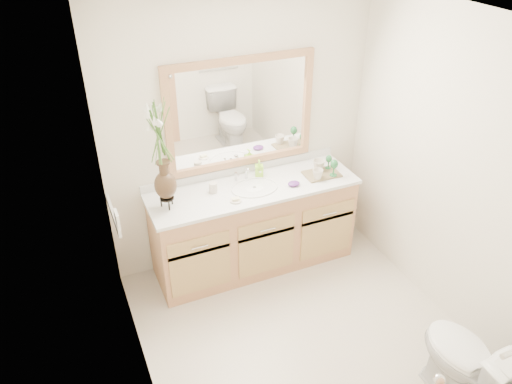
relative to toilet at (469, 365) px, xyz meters
name	(u,v)px	position (x,y,z in m)	size (l,w,h in m)	color
floor	(305,338)	(-0.70, 0.92, -0.37)	(2.60, 2.60, 0.00)	beige
ceiling	(328,26)	(-0.70, 0.92, 2.03)	(2.40, 2.60, 0.02)	white
wall_back	(240,135)	(-0.70, 2.22, 0.83)	(2.40, 0.02, 2.40)	white
wall_front	(453,355)	(-0.70, -0.38, 0.83)	(2.40, 0.02, 2.40)	white
wall_left	(133,257)	(-1.90, 0.92, 0.83)	(0.02, 2.60, 2.40)	white
wall_right	(455,175)	(0.50, 0.92, 0.83)	(0.02, 2.60, 2.40)	white
vanity	(254,227)	(-0.70, 1.93, 0.03)	(1.80, 0.55, 0.80)	tan
counter	(254,188)	(-0.70, 1.93, 0.45)	(1.84, 0.57, 0.03)	white
sink	(254,193)	(-0.70, 1.92, 0.41)	(0.38, 0.34, 0.23)	white
mirror	(241,114)	(-0.70, 2.20, 1.04)	(1.32, 0.04, 0.97)	white
switch_plate	(117,219)	(-1.89, 1.68, 0.61)	(0.02, 0.12, 0.12)	white
toilet	(469,365)	(0.00, 0.00, 0.00)	(0.42, 0.75, 0.74)	white
flower_vase	(161,142)	(-1.46, 1.92, 1.04)	(0.21, 0.21, 0.85)	black
tumbler	(213,188)	(-1.05, 1.99, 0.51)	(0.07, 0.07, 0.09)	beige
soap_dish	(236,200)	(-0.93, 1.78, 0.47)	(0.10, 0.10, 0.03)	beige
soap_bottle	(259,169)	(-0.58, 2.09, 0.53)	(0.06, 0.07, 0.14)	#A1EB37
purple_dish	(294,184)	(-0.37, 1.82, 0.48)	(0.11, 0.09, 0.04)	#5A2777
tray	(322,174)	(-0.06, 1.89, 0.47)	(0.32, 0.21, 0.02)	brown
mug_left	(318,174)	(-0.14, 1.82, 0.53)	(0.10, 0.09, 0.10)	beige
mug_right	(319,165)	(-0.06, 1.94, 0.53)	(0.11, 0.10, 0.11)	beige
goblet_front	(334,165)	(0.02, 1.81, 0.58)	(0.07, 0.07, 0.15)	#226734
goblet_back	(329,160)	(0.04, 1.95, 0.57)	(0.06, 0.06, 0.13)	#226734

